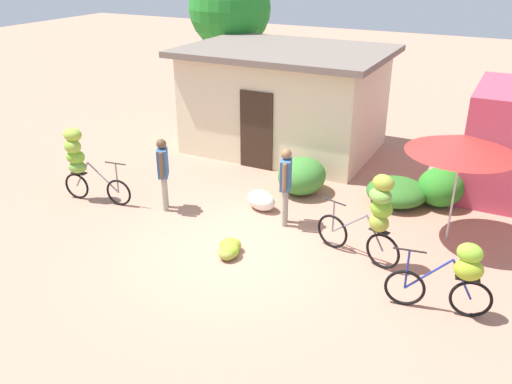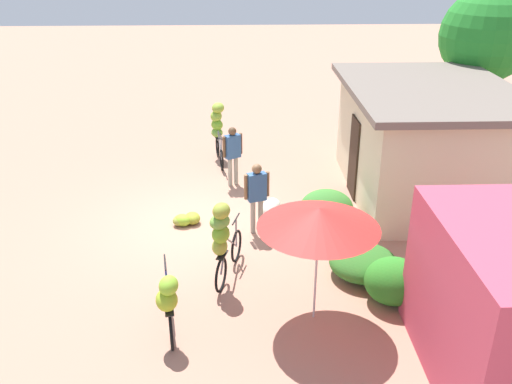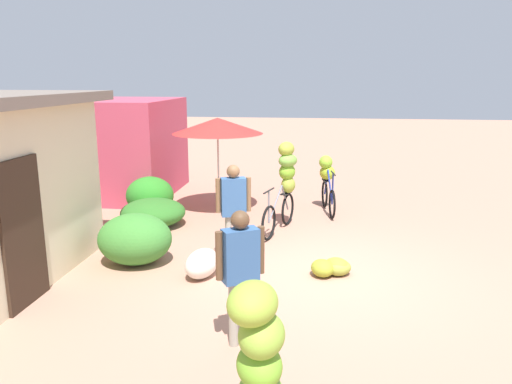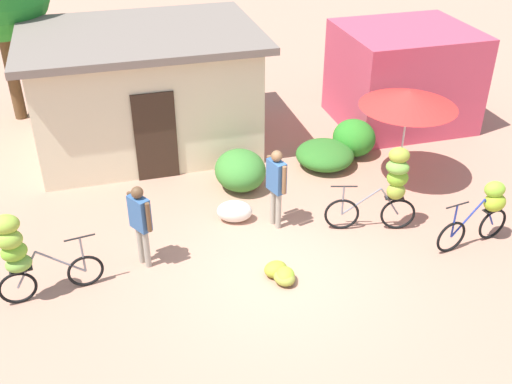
{
  "view_description": "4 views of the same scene",
  "coord_description": "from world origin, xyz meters",
  "px_view_note": "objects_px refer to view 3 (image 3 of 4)",
  "views": [
    {
      "loc": [
        4.37,
        -7.64,
        5.21
      ],
      "look_at": [
        0.06,
        0.82,
        0.88
      ],
      "focal_mm": 37.72,
      "sensor_mm": 36.0,
      "label": 1
    },
    {
      "loc": [
        11.43,
        1.01,
        6.14
      ],
      "look_at": [
        0.22,
        1.39,
        0.89
      ],
      "focal_mm": 39.28,
      "sensor_mm": 36.0,
      "label": 2
    },
    {
      "loc": [
        -7.35,
        0.02,
        3.03
      ],
      "look_at": [
        0.94,
        1.1,
        1.08
      ],
      "focal_mm": 35.01,
      "sensor_mm": 36.0,
      "label": 3
    },
    {
      "loc": [
        -2.6,
        -7.95,
        6.74
      ],
      "look_at": [
        -0.07,
        1.03,
        1.06
      ],
      "focal_mm": 42.56,
      "sensor_mm": 36.0,
      "label": 4
    }
  ],
  "objects_px": {
    "bicycle_leftmost": "(258,360)",
    "produce_sack": "(202,263)",
    "person_vendor": "(240,264)",
    "person_bystander": "(234,203)",
    "market_umbrella": "(218,126)",
    "shop_pink": "(119,147)",
    "bicycle_near_pile": "(285,178)",
    "banana_pile_on_ground": "(332,267)",
    "bicycle_center_loaded": "(327,178)"
  },
  "relations": [
    {
      "from": "produce_sack",
      "to": "bicycle_near_pile",
      "type": "bearing_deg",
      "value": -21.46
    },
    {
      "from": "person_vendor",
      "to": "market_umbrella",
      "type": "bearing_deg",
      "value": 14.05
    },
    {
      "from": "person_vendor",
      "to": "person_bystander",
      "type": "distance_m",
      "value": 2.66
    },
    {
      "from": "shop_pink",
      "to": "market_umbrella",
      "type": "height_order",
      "value": "shop_pink"
    },
    {
      "from": "shop_pink",
      "to": "bicycle_near_pile",
      "type": "bearing_deg",
      "value": -119.57
    },
    {
      "from": "bicycle_leftmost",
      "to": "bicycle_near_pile",
      "type": "distance_m",
      "value": 6.53
    },
    {
      "from": "shop_pink",
      "to": "person_vendor",
      "type": "distance_m",
      "value": 8.39
    },
    {
      "from": "shop_pink",
      "to": "banana_pile_on_ground",
      "type": "xyz_separation_m",
      "value": [
        -4.96,
        -5.44,
        -1.1
      ]
    },
    {
      "from": "banana_pile_on_ground",
      "to": "person_bystander",
      "type": "xyz_separation_m",
      "value": [
        0.4,
        1.62,
        0.88
      ]
    },
    {
      "from": "produce_sack",
      "to": "person_bystander",
      "type": "distance_m",
      "value": 1.13
    },
    {
      "from": "banana_pile_on_ground",
      "to": "market_umbrella",
      "type": "bearing_deg",
      "value": 35.73
    },
    {
      "from": "produce_sack",
      "to": "person_vendor",
      "type": "bearing_deg",
      "value": -154.12
    },
    {
      "from": "bicycle_near_pile",
      "to": "person_vendor",
      "type": "height_order",
      "value": "bicycle_near_pile"
    },
    {
      "from": "banana_pile_on_ground",
      "to": "person_bystander",
      "type": "height_order",
      "value": "person_bystander"
    },
    {
      "from": "bicycle_leftmost",
      "to": "bicycle_center_loaded",
      "type": "xyz_separation_m",
      "value": [
        8.07,
        -0.58,
        -0.25
      ]
    },
    {
      "from": "shop_pink",
      "to": "bicycle_near_pile",
      "type": "height_order",
      "value": "shop_pink"
    },
    {
      "from": "market_umbrella",
      "to": "person_vendor",
      "type": "height_order",
      "value": "market_umbrella"
    },
    {
      "from": "shop_pink",
      "to": "person_bystander",
      "type": "xyz_separation_m",
      "value": [
        -4.57,
        -3.82,
        -0.22
      ]
    },
    {
      "from": "shop_pink",
      "to": "person_bystander",
      "type": "height_order",
      "value": "shop_pink"
    },
    {
      "from": "bicycle_leftmost",
      "to": "person_vendor",
      "type": "distance_m",
      "value": 1.98
    },
    {
      "from": "market_umbrella",
      "to": "person_vendor",
      "type": "relative_size",
      "value": 1.34
    },
    {
      "from": "shop_pink",
      "to": "person_bystander",
      "type": "bearing_deg",
      "value": -140.09
    },
    {
      "from": "market_umbrella",
      "to": "bicycle_leftmost",
      "type": "bearing_deg",
      "value": -166.22
    },
    {
      "from": "shop_pink",
      "to": "bicycle_near_pile",
      "type": "xyz_separation_m",
      "value": [
        -2.56,
        -4.52,
        -0.19
      ]
    },
    {
      "from": "person_vendor",
      "to": "person_bystander",
      "type": "bearing_deg",
      "value": 11.63
    },
    {
      "from": "bicycle_leftmost",
      "to": "bicycle_near_pile",
      "type": "height_order",
      "value": "bicycle_near_pile"
    },
    {
      "from": "person_bystander",
      "to": "bicycle_leftmost",
      "type": "bearing_deg",
      "value": -167.79
    },
    {
      "from": "banana_pile_on_ground",
      "to": "person_vendor",
      "type": "distance_m",
      "value": 2.6
    },
    {
      "from": "shop_pink",
      "to": "market_umbrella",
      "type": "relative_size",
      "value": 1.5
    },
    {
      "from": "market_umbrella",
      "to": "bicycle_near_pile",
      "type": "xyz_separation_m",
      "value": [
        -1.09,
        -1.59,
        -0.92
      ]
    },
    {
      "from": "bicycle_center_loaded",
      "to": "produce_sack",
      "type": "height_order",
      "value": "bicycle_center_loaded"
    },
    {
      "from": "market_umbrella",
      "to": "bicycle_near_pile",
      "type": "height_order",
      "value": "market_umbrella"
    },
    {
      "from": "market_umbrella",
      "to": "banana_pile_on_ground",
      "type": "xyz_separation_m",
      "value": [
        -3.49,
        -2.51,
        -1.83
      ]
    },
    {
      "from": "bicycle_center_loaded",
      "to": "shop_pink",
      "type": "bearing_deg",
      "value": 79.23
    },
    {
      "from": "person_vendor",
      "to": "person_bystander",
      "type": "height_order",
      "value": "person_bystander"
    },
    {
      "from": "bicycle_leftmost",
      "to": "person_vendor",
      "type": "xyz_separation_m",
      "value": [
        1.93,
        0.44,
        -0.02
      ]
    },
    {
      "from": "banana_pile_on_ground",
      "to": "shop_pink",
      "type": "bearing_deg",
      "value": 47.61
    },
    {
      "from": "bicycle_center_loaded",
      "to": "market_umbrella",
      "type": "bearing_deg",
      "value": 100.55
    },
    {
      "from": "bicycle_near_pile",
      "to": "person_vendor",
      "type": "relative_size",
      "value": 1.1
    },
    {
      "from": "bicycle_leftmost",
      "to": "bicycle_center_loaded",
      "type": "distance_m",
      "value": 8.09
    },
    {
      "from": "bicycle_leftmost",
      "to": "produce_sack",
      "type": "relative_size",
      "value": 2.41
    },
    {
      "from": "market_umbrella",
      "to": "banana_pile_on_ground",
      "type": "height_order",
      "value": "market_umbrella"
    },
    {
      "from": "banana_pile_on_ground",
      "to": "produce_sack",
      "type": "height_order",
      "value": "produce_sack"
    },
    {
      "from": "market_umbrella",
      "to": "person_vendor",
      "type": "xyz_separation_m",
      "value": [
        -5.69,
        -1.42,
        -0.98
      ]
    },
    {
      "from": "bicycle_center_loaded",
      "to": "produce_sack",
      "type": "distance_m",
      "value": 4.72
    },
    {
      "from": "banana_pile_on_ground",
      "to": "produce_sack",
      "type": "bearing_deg",
      "value": 99.43
    },
    {
      "from": "market_umbrella",
      "to": "bicycle_leftmost",
      "type": "height_order",
      "value": "market_umbrella"
    },
    {
      "from": "shop_pink",
      "to": "bicycle_center_loaded",
      "type": "xyz_separation_m",
      "value": [
        -1.02,
        -5.38,
        -0.48
      ]
    },
    {
      "from": "bicycle_near_pile",
      "to": "banana_pile_on_ground",
      "type": "bearing_deg",
      "value": -159.05
    },
    {
      "from": "bicycle_center_loaded",
      "to": "person_bystander",
      "type": "relative_size",
      "value": 0.98
    }
  ]
}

